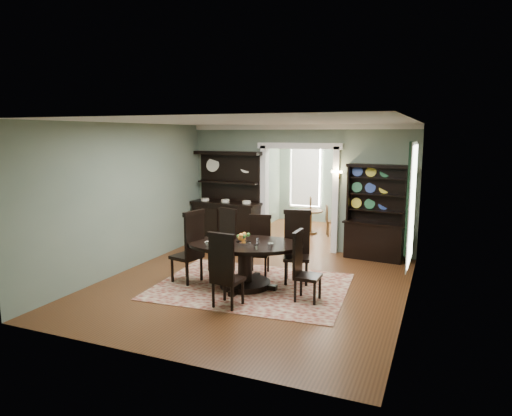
{
  "coord_description": "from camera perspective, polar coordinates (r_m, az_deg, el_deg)",
  "views": [
    {
      "loc": [
        3.2,
        -7.48,
        2.8
      ],
      "look_at": [
        -0.14,
        0.6,
        1.36
      ],
      "focal_mm": 32.0,
      "sensor_mm": 36.0,
      "label": 1
    }
  ],
  "objects": [
    {
      "name": "chair_far_left",
      "position": [
        9.36,
        -3.88,
        -3.77
      ],
      "size": [
        0.6,
        0.59,
        1.29
      ],
      "rotation": [
        0.0,
        0.0,
        2.79
      ],
      "color": "black",
      "rests_on": "rug"
    },
    {
      "name": "chair_far_mid",
      "position": [
        9.17,
        0.46,
        -4.37
      ],
      "size": [
        0.51,
        0.5,
        1.19
      ],
      "rotation": [
        0.0,
        0.0,
        3.35
      ],
      "color": "black",
      "rests_on": "rug"
    },
    {
      "name": "rug",
      "position": [
        8.54,
        -0.54,
        -9.74
      ],
      "size": [
        3.6,
        2.87,
        0.01
      ],
      "primitive_type": "cube",
      "rotation": [
        0.0,
        0.0,
        0.07
      ],
      "color": "maroon",
      "rests_on": "floor"
    },
    {
      "name": "chair_end_left",
      "position": [
        8.62,
        -8.13,
        -4.62
      ],
      "size": [
        0.59,
        0.61,
        1.39
      ],
      "rotation": [
        0.0,
        0.0,
        1.36
      ],
      "color": "black",
      "rests_on": "rug"
    },
    {
      "name": "parlor",
      "position": [
        13.46,
        8.62,
        3.77
      ],
      "size": [
        3.51,
        3.5,
        3.01
      ],
      "color": "brown",
      "rests_on": "ground"
    },
    {
      "name": "chair_end_right",
      "position": [
        7.73,
        5.79,
        -7.0
      ],
      "size": [
        0.42,
        0.46,
        1.2
      ],
      "rotation": [
        0.0,
        0.0,
        -1.58
      ],
      "color": "black",
      "rests_on": "rug"
    },
    {
      "name": "room",
      "position": [
        8.27,
        -0.59,
        0.85
      ],
      "size": [
        5.51,
        6.01,
        3.01
      ],
      "color": "brown",
      "rests_on": "ground"
    },
    {
      "name": "parlor_chair_left",
      "position": [
        12.83,
        6.26,
        -0.77
      ],
      "size": [
        0.48,
        0.47,
        1.04
      ],
      "rotation": [
        0.0,
        0.0,
        1.9
      ],
      "color": "#553518",
      "rests_on": "parlor_floor"
    },
    {
      "name": "chair_near",
      "position": [
        7.34,
        -3.97,
        -7.59
      ],
      "size": [
        0.5,
        0.48,
        1.26
      ],
      "rotation": [
        0.0,
        0.0,
        -0.09
      ],
      "color": "black",
      "rests_on": "rug"
    },
    {
      "name": "wall_sconce",
      "position": [
        10.61,
        10.15,
        4.28
      ],
      "size": [
        0.27,
        0.21,
        0.21
      ],
      "color": "#CC8336",
      "rests_on": "back_wall_right"
    },
    {
      "name": "doorway_trim",
      "position": [
        11.02,
        5.45,
        3.15
      ],
      "size": [
        2.08,
        0.25,
        2.57
      ],
      "color": "white",
      "rests_on": "floor"
    },
    {
      "name": "centerpiece",
      "position": [
        8.18,
        -1.57,
        -4.12
      ],
      "size": [
        1.32,
        0.85,
        0.22
      ],
      "color": "silver",
      "rests_on": "dining_table"
    },
    {
      "name": "parlor_table",
      "position": [
        12.89,
        6.79,
        -1.29
      ],
      "size": [
        0.72,
        0.72,
        0.66
      ],
      "color": "#553518",
      "rests_on": "parlor_floor"
    },
    {
      "name": "chair_far_right",
      "position": [
        8.7,
        5.12,
        -4.53
      ],
      "size": [
        0.62,
        0.6,
        1.37
      ],
      "rotation": [
        0.0,
        0.0,
        3.42
      ],
      "color": "black",
      "rests_on": "rug"
    },
    {
      "name": "welsh_dresser",
      "position": [
        10.53,
        14.66,
        -2.07
      ],
      "size": [
        1.4,
        0.63,
        2.12
      ],
      "rotation": [
        0.0,
        0.0,
        -0.1
      ],
      "color": "black",
      "rests_on": "floor"
    },
    {
      "name": "dining_table",
      "position": [
        8.36,
        -1.38,
        -6.06
      ],
      "size": [
        2.38,
        2.38,
        0.83
      ],
      "rotation": [
        0.0,
        0.0,
        0.26
      ],
      "color": "black",
      "rests_on": "rug"
    },
    {
      "name": "parlor_chair_right",
      "position": [
        12.65,
        9.26,
        -1.47
      ],
      "size": [
        0.4,
        0.39,
        0.85
      ],
      "rotation": [
        0.0,
        0.0,
        -1.2
      ],
      "color": "#553518",
      "rests_on": "parlor_floor"
    },
    {
      "name": "right_window",
      "position": [
        8.51,
        18.8,
        0.75
      ],
      "size": [
        0.15,
        1.47,
        2.12
      ],
      "color": "white",
      "rests_on": "wall_right"
    },
    {
      "name": "sideboard",
      "position": [
        11.54,
        -3.63,
        -0.54
      ],
      "size": [
        1.82,
        0.75,
        2.35
      ],
      "rotation": [
        0.0,
        0.0,
        -0.07
      ],
      "color": "black",
      "rests_on": "floor"
    }
  ]
}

